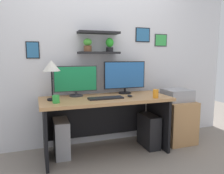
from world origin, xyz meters
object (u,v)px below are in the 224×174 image
at_px(keyboard, 106,98).
at_px(coffee_mug, 56,99).
at_px(desk_lamp, 52,68).
at_px(computer_tower_left, 61,138).
at_px(computer_tower_right, 149,131).
at_px(computer_mouse, 130,96).
at_px(printer, 177,95).
at_px(desk, 105,112).
at_px(monitor_left, 76,80).
at_px(drawer_cabinet, 176,121).
at_px(water_cup, 156,94).
at_px(monitor_right, 125,76).

xyz_separation_m(keyboard, coffee_mug, (-0.61, -0.05, 0.04)).
bearing_deg(desk_lamp, computer_tower_left, 37.90).
relative_size(desk_lamp, computer_tower_left, 1.02).
distance_m(coffee_mug, computer_tower_right, 1.40).
relative_size(computer_mouse, printer, 0.24).
xyz_separation_m(desk, monitor_left, (-0.35, 0.16, 0.42)).
distance_m(printer, computer_tower_left, 1.76).
bearing_deg(printer, monitor_left, 173.07).
height_order(computer_mouse, computer_tower_right, computer_mouse).
height_order(desk, coffee_mug, coffee_mug).
relative_size(keyboard, desk_lamp, 0.91).
bearing_deg(computer_tower_left, desk, -5.60).
relative_size(desk, drawer_cabinet, 2.67).
relative_size(desk, water_cup, 15.13).
bearing_deg(water_cup, keyboard, 166.39).
distance_m(desk, monitor_left, 0.57).
bearing_deg(computer_mouse, monitor_right, 81.02).
distance_m(monitor_right, computer_mouse, 0.37).
height_order(drawer_cabinet, computer_tower_left, drawer_cabinet).
bearing_deg(keyboard, monitor_right, 38.64).
relative_size(desk, coffee_mug, 18.49).
bearing_deg(computer_mouse, coffee_mug, -176.07).
bearing_deg(computer_tower_right, printer, 4.86).
height_order(printer, computer_tower_left, printer).
distance_m(keyboard, desk_lamp, 0.75).
height_order(monitor_right, desk_lamp, desk_lamp).
bearing_deg(computer_tower_right, computer_tower_left, 174.63).
xyz_separation_m(desk, monitor_right, (0.35, 0.16, 0.45)).
xyz_separation_m(computer_mouse, printer, (0.82, 0.11, -0.06)).
relative_size(monitor_right, drawer_cabinet, 0.98).
height_order(keyboard, coffee_mug, coffee_mug).
bearing_deg(monitor_left, water_cup, -25.76).
xyz_separation_m(coffee_mug, computer_tower_left, (0.07, 0.25, -0.56)).
xyz_separation_m(keyboard, computer_tower_left, (-0.54, 0.20, -0.52)).
xyz_separation_m(printer, computer_tower_left, (-1.69, 0.07, -0.47)).
distance_m(monitor_left, printer, 1.50).
xyz_separation_m(computer_mouse, drawer_cabinet, (0.82, 0.11, -0.45)).
distance_m(monitor_right, printer, 0.84).
xyz_separation_m(water_cup, drawer_cabinet, (0.53, 0.28, -0.49)).
bearing_deg(desk, computer_tower_right, -5.17).
distance_m(keyboard, computer_tower_right, 0.86).
height_order(printer, computer_tower_right, printer).
bearing_deg(desk_lamp, printer, -0.00).
bearing_deg(desk_lamp, drawer_cabinet, -0.00).
bearing_deg(computer_tower_left, printer, -2.45).
xyz_separation_m(water_cup, printer, (0.53, 0.28, -0.10)).
relative_size(desk, desk_lamp, 3.44).
bearing_deg(printer, computer_mouse, -172.06).
relative_size(keyboard, computer_tower_left, 0.92).
height_order(keyboard, desk_lamp, desk_lamp).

